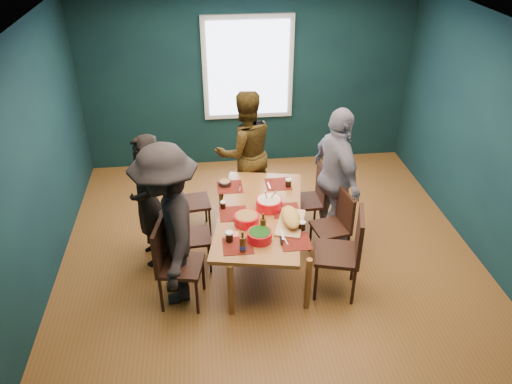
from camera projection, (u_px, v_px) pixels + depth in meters
room at (268, 144)px, 5.62m from camera, size 5.01×5.01×2.71m
dining_table at (260, 217)px, 5.68m from camera, size 1.25×1.97×0.69m
chair_left_far at (186, 197)px, 6.25m from camera, size 0.45×0.45×0.89m
chair_left_mid at (187, 232)px, 5.68m from camera, size 0.39×0.39×0.83m
chair_left_near at (171, 258)px, 5.14m from camera, size 0.52×0.52×0.97m
chair_right_far at (313, 195)px, 6.30m from camera, size 0.42×0.42×0.90m
chair_right_mid at (337, 221)px, 5.83m from camera, size 0.46×0.46×0.86m
chair_right_near at (347, 247)px, 5.25m from camera, size 0.57×0.57×1.03m
person_far_left at (148, 201)px, 5.64m from camera, size 0.51×0.66×1.61m
person_back at (245, 152)px, 6.59m from camera, size 0.95×0.82×1.70m
person_right at (336, 177)px, 5.97m from camera, size 0.64×1.09×1.75m
person_near_left at (169, 227)px, 5.04m from camera, size 0.82×1.25×1.81m
bowl_salad at (247, 219)px, 5.42m from camera, size 0.27×0.27×0.11m
bowl_dumpling at (269, 203)px, 5.68m from camera, size 0.30×0.30×0.28m
bowl_herbs at (260, 235)px, 5.17m from camera, size 0.26×0.26×0.11m
cutting_board at (291, 219)px, 5.42m from camera, size 0.42×0.69×0.15m
small_bowl at (225, 183)px, 6.14m from camera, size 0.15×0.15×0.06m
beer_bottle_a at (243, 245)px, 4.99m from camera, size 0.07×0.07×0.25m
beer_bottle_b at (263, 225)px, 5.26m from camera, size 0.06×0.06×0.25m
cola_glass_a at (229, 236)px, 5.15m from camera, size 0.08×0.08×0.12m
cola_glass_b at (302, 225)px, 5.33m from camera, size 0.07×0.07×0.10m
cola_glass_c at (288, 183)px, 6.10m from camera, size 0.08×0.08×0.11m
cola_glass_d at (223, 205)px, 5.69m from camera, size 0.06×0.06×0.09m
napkin_a at (292, 210)px, 5.68m from camera, size 0.19×0.19×0.00m
napkin_b at (233, 235)px, 5.28m from camera, size 0.15×0.15×0.00m
napkin_c at (303, 244)px, 5.14m from camera, size 0.17×0.17×0.00m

